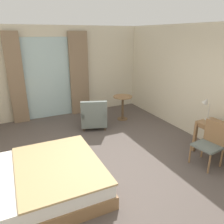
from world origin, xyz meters
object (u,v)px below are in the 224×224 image
Objects in this scene: bed at (35,181)px; armchair_by_window at (94,117)px; desk_chair at (210,142)px; desk_lamp at (206,103)px; round_cafe_table at (123,103)px.

bed is 2.85m from armchair_by_window.
bed is 2.39× the size of desk_chair.
armchair_by_window is (-1.80, 2.18, -0.75)m from desk_lamp.
bed is 3.38m from desk_chair.
armchair_by_window reaches higher than round_cafe_table.
desk_chair is 1.20× the size of round_cafe_table.
desk_lamp is at bearing 54.93° from desk_chair.
desk_chair is at bearing -10.41° from bed.
desk_lamp is at bearing -0.93° from bed.
armchair_by_window is at bearing 117.32° from desk_chair.
bed reaches higher than round_cafe_table.
desk_lamp is (0.38, 0.55, 0.59)m from desk_chair.
round_cafe_table is at bearing 97.20° from desk_chair.
round_cafe_table is (2.94, 2.34, 0.29)m from bed.
armchair_by_window is (-1.41, 2.73, -0.16)m from desk_chair.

